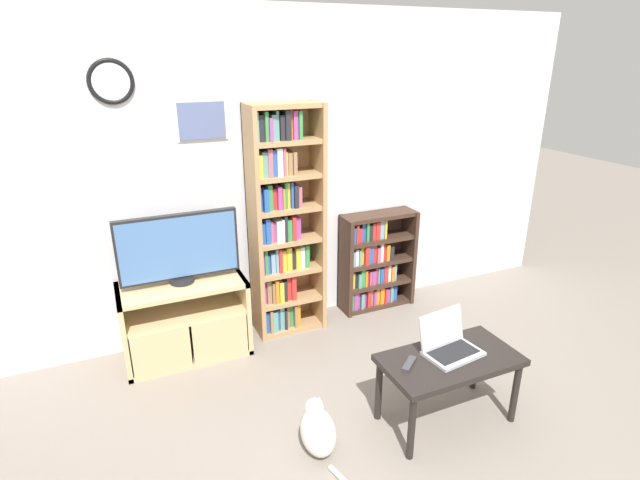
{
  "coord_description": "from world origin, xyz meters",
  "views": [
    {
      "loc": [
        -1.12,
        -1.93,
        2.26
      ],
      "look_at": [
        0.19,
        1.02,
        1.04
      ],
      "focal_mm": 28.0,
      "sensor_mm": 36.0,
      "label": 1
    }
  ],
  "objects_px": {
    "laptop": "(448,343)",
    "remote_near_laptop": "(409,364)",
    "bookshelf_tall": "(282,224)",
    "cat": "(318,430)",
    "coffee_table": "(449,366)",
    "tv_stand": "(186,320)",
    "television": "(179,248)",
    "bookshelf_short": "(373,263)"
  },
  "relations": [
    {
      "from": "tv_stand",
      "to": "cat",
      "type": "xyz_separation_m",
      "value": [
        0.53,
        -1.32,
        -0.18
      ]
    },
    {
      "from": "television",
      "to": "bookshelf_tall",
      "type": "xyz_separation_m",
      "value": [
        0.84,
        0.08,
        0.05
      ]
    },
    {
      "from": "bookshelf_tall",
      "to": "tv_stand",
      "type": "bearing_deg",
      "value": -172.59
    },
    {
      "from": "bookshelf_tall",
      "to": "cat",
      "type": "height_order",
      "value": "bookshelf_tall"
    },
    {
      "from": "tv_stand",
      "to": "bookshelf_short",
      "type": "height_order",
      "value": "bookshelf_short"
    },
    {
      "from": "coffee_table",
      "to": "laptop",
      "type": "bearing_deg",
      "value": 67.82
    },
    {
      "from": "laptop",
      "to": "remote_near_laptop",
      "type": "bearing_deg",
      "value": 178.25
    },
    {
      "from": "tv_stand",
      "to": "bookshelf_short",
      "type": "distance_m",
      "value": 1.74
    },
    {
      "from": "bookshelf_tall",
      "to": "television",
      "type": "bearing_deg",
      "value": -174.37
    },
    {
      "from": "tv_stand",
      "to": "coffee_table",
      "type": "bearing_deg",
      "value": -45.67
    },
    {
      "from": "bookshelf_tall",
      "to": "bookshelf_short",
      "type": "distance_m",
      "value": 1.02
    },
    {
      "from": "tv_stand",
      "to": "remote_near_laptop",
      "type": "relative_size",
      "value": 6.17
    },
    {
      "from": "bookshelf_short",
      "to": "bookshelf_tall",
      "type": "bearing_deg",
      "value": -178.05
    },
    {
      "from": "remote_near_laptop",
      "to": "cat",
      "type": "bearing_deg",
      "value": 44.47
    },
    {
      "from": "television",
      "to": "bookshelf_tall",
      "type": "relative_size",
      "value": 0.46
    },
    {
      "from": "television",
      "to": "coffee_table",
      "type": "distance_m",
      "value": 2.07
    },
    {
      "from": "television",
      "to": "cat",
      "type": "relative_size",
      "value": 1.65
    },
    {
      "from": "tv_stand",
      "to": "television",
      "type": "height_order",
      "value": "television"
    },
    {
      "from": "tv_stand",
      "to": "television",
      "type": "xyz_separation_m",
      "value": [
        0.01,
        0.03,
        0.59
      ]
    },
    {
      "from": "remote_near_laptop",
      "to": "tv_stand",
      "type": "bearing_deg",
      "value": -0.21
    },
    {
      "from": "bookshelf_tall",
      "to": "remote_near_laptop",
      "type": "distance_m",
      "value": 1.59
    },
    {
      "from": "bookshelf_tall",
      "to": "cat",
      "type": "bearing_deg",
      "value": -102.25
    },
    {
      "from": "coffee_table",
      "to": "cat",
      "type": "bearing_deg",
      "value": 173.22
    },
    {
      "from": "bookshelf_short",
      "to": "cat",
      "type": "height_order",
      "value": "bookshelf_short"
    },
    {
      "from": "television",
      "to": "remote_near_laptop",
      "type": "height_order",
      "value": "television"
    },
    {
      "from": "cat",
      "to": "remote_near_laptop",
      "type": "bearing_deg",
      "value": 1.63
    },
    {
      "from": "television",
      "to": "bookshelf_short",
      "type": "bearing_deg",
      "value": 3.74
    },
    {
      "from": "tv_stand",
      "to": "bookshelf_short",
      "type": "relative_size",
      "value": 1.03
    },
    {
      "from": "tv_stand",
      "to": "remote_near_laptop",
      "type": "bearing_deg",
      "value": -51.43
    },
    {
      "from": "laptop",
      "to": "bookshelf_tall",
      "type": "bearing_deg",
      "value": 104.11
    },
    {
      "from": "laptop",
      "to": "cat",
      "type": "height_order",
      "value": "laptop"
    },
    {
      "from": "television",
      "to": "laptop",
      "type": "relative_size",
      "value": 2.31
    },
    {
      "from": "laptop",
      "to": "cat",
      "type": "xyz_separation_m",
      "value": [
        -0.89,
        0.04,
        -0.4
      ]
    },
    {
      "from": "cat",
      "to": "television",
      "type": "bearing_deg",
      "value": 119.58
    },
    {
      "from": "laptop",
      "to": "cat",
      "type": "relative_size",
      "value": 0.72
    },
    {
      "from": "coffee_table",
      "to": "bookshelf_tall",
      "type": "bearing_deg",
      "value": 109.64
    },
    {
      "from": "bookshelf_short",
      "to": "laptop",
      "type": "height_order",
      "value": "bookshelf_short"
    },
    {
      "from": "bookshelf_tall",
      "to": "cat",
      "type": "distance_m",
      "value": 1.68
    },
    {
      "from": "tv_stand",
      "to": "bookshelf_tall",
      "type": "height_order",
      "value": "bookshelf_tall"
    },
    {
      "from": "bookshelf_short",
      "to": "cat",
      "type": "relative_size",
      "value": 1.71
    },
    {
      "from": "bookshelf_tall",
      "to": "remote_near_laptop",
      "type": "relative_size",
      "value": 12.49
    },
    {
      "from": "bookshelf_tall",
      "to": "laptop",
      "type": "bearing_deg",
      "value": -68.71
    }
  ]
}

